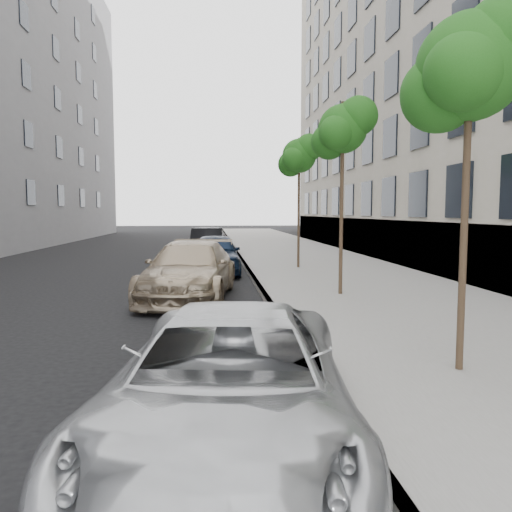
{
  "coord_description": "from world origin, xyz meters",
  "views": [
    {
      "loc": [
        -0.28,
        -5.08,
        2.35
      ],
      "look_at": [
        0.59,
        4.44,
        1.5
      ],
      "focal_mm": 35.0,
      "sensor_mm": 36.0,
      "label": 1
    }
  ],
  "objects": [
    {
      "name": "sidewalk",
      "position": [
        4.3,
        24.0,
        0.07
      ],
      "size": [
        6.4,
        72.0,
        0.14
      ],
      "primitive_type": "cube",
      "color": "gray",
      "rests_on": "ground"
    },
    {
      "name": "sedan_black",
      "position": [
        -0.49,
        20.69,
        0.75
      ],
      "size": [
        1.69,
        4.58,
        1.5
      ],
      "primitive_type": "imported",
      "rotation": [
        0.0,
        0.0,
        -0.02
      ],
      "color": "black",
      "rests_on": "ground"
    },
    {
      "name": "tree_far",
      "position": [
        3.23,
        14.5,
        4.53
      ],
      "size": [
        1.69,
        1.49,
        5.23
      ],
      "color": "#38281C",
      "rests_on": "sidewalk"
    },
    {
      "name": "minivan",
      "position": [
        -0.1,
        -0.4,
        0.69
      ],
      "size": [
        2.89,
        5.2,
        1.38
      ],
      "primitive_type": "imported",
      "rotation": [
        0.0,
        0.0,
        -0.13
      ],
      "color": "#BCBEC1",
      "rests_on": "ground"
    },
    {
      "name": "ground",
      "position": [
        0.0,
        0.0,
        0.0
      ],
      "size": [
        160.0,
        160.0,
        0.0
      ],
      "primitive_type": "plane",
      "color": "black",
      "rests_on": "ground"
    },
    {
      "name": "suv",
      "position": [
        -0.85,
        8.4,
        0.77
      ],
      "size": [
        2.85,
        5.54,
        1.54
      ],
      "primitive_type": "imported",
      "rotation": [
        0.0,
        0.0,
        -0.14
      ],
      "color": "tan",
      "rests_on": "ground"
    },
    {
      "name": "sedan_blue",
      "position": [
        -0.1,
        13.87,
        0.76
      ],
      "size": [
        1.81,
        4.47,
        1.52
      ],
      "primitive_type": "imported",
      "rotation": [
        0.0,
        0.0,
        -0.0
      ],
      "color": "#0E1B31",
      "rests_on": "ground"
    },
    {
      "name": "tree_mid",
      "position": [
        3.23,
        8.0,
        4.51
      ],
      "size": [
        1.65,
        1.45,
        5.19
      ],
      "color": "#38281C",
      "rests_on": "sidewalk"
    },
    {
      "name": "curb",
      "position": [
        1.18,
        24.0,
        0.07
      ],
      "size": [
        0.15,
        72.0,
        0.14
      ],
      "primitive_type": "cube",
      "color": "#9E9B93",
      "rests_on": "ground"
    },
    {
      "name": "tree_near",
      "position": [
        3.23,
        1.5,
        4.28
      ],
      "size": [
        1.76,
        1.56,
        5.01
      ],
      "color": "#38281C",
      "rests_on": "sidewalk"
    },
    {
      "name": "sedan_rear",
      "position": [
        -0.44,
        25.95,
        0.69
      ],
      "size": [
        2.13,
        4.84,
        1.38
      ],
      "primitive_type": "imported",
      "rotation": [
        0.0,
        0.0,
        0.04
      ],
      "color": "#9B9EA3",
      "rests_on": "ground"
    }
  ]
}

